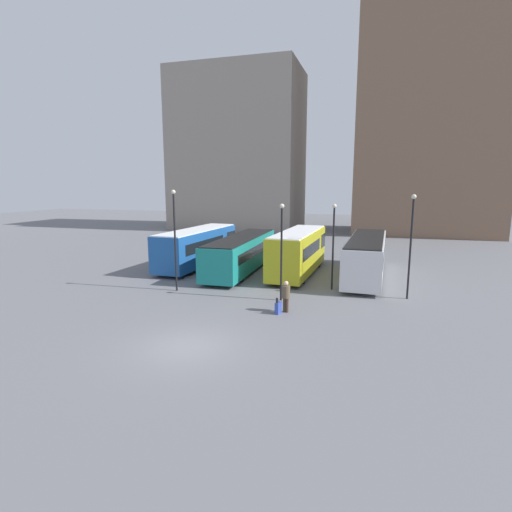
% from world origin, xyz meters
% --- Properties ---
extents(ground_plane, '(160.00, 160.00, 0.00)m').
position_xyz_m(ground_plane, '(0.00, 0.00, 0.00)').
color(ground_plane, slate).
extents(building_block_left, '(19.50, 12.59, 24.19)m').
position_xyz_m(building_block_left, '(-14.00, 47.02, 12.10)').
color(building_block_left, gray).
rests_on(building_block_left, ground_plane).
extents(building_block_right, '(18.82, 13.36, 42.35)m').
position_xyz_m(building_block_right, '(13.66, 47.02, 21.18)').
color(building_block_right, '#7F604C').
rests_on(building_block_right, ground_plane).
extents(bus_0, '(3.11, 10.49, 3.15)m').
position_xyz_m(bus_0, '(-6.87, 15.94, 1.71)').
color(bus_0, '#1E56A3').
rests_on(bus_0, ground_plane).
extents(bus_1, '(2.90, 12.08, 2.75)m').
position_xyz_m(bus_1, '(-2.71, 15.24, 1.51)').
color(bus_1, '#19847F').
rests_on(bus_1, ground_plane).
extents(bus_2, '(2.88, 9.90, 3.33)m').
position_xyz_m(bus_2, '(1.82, 15.45, 1.80)').
color(bus_2, gold).
rests_on(bus_2, ground_plane).
extents(bus_3, '(2.88, 12.07, 2.97)m').
position_xyz_m(bus_3, '(6.88, 15.96, 1.62)').
color(bus_3, silver).
rests_on(bus_3, ground_plane).
extents(traveler, '(0.52, 0.52, 1.73)m').
position_xyz_m(traveler, '(2.99, 5.83, 1.03)').
color(traveler, '#4C3828').
rests_on(traveler, ground_plane).
extents(suitcase, '(0.29, 0.47, 0.92)m').
position_xyz_m(suitcase, '(2.66, 5.44, 0.32)').
color(suitcase, '#334CB2').
rests_on(suitcase, ground_plane).
extents(lamp_post_0, '(0.28, 0.28, 6.27)m').
position_xyz_m(lamp_post_0, '(9.47, 10.46, 3.65)').
color(lamp_post_0, black).
rests_on(lamp_post_0, ground_plane).
extents(lamp_post_1, '(0.28, 0.28, 6.50)m').
position_xyz_m(lamp_post_1, '(-4.80, 8.16, 3.77)').
color(lamp_post_1, black).
rests_on(lamp_post_1, ground_plane).
extents(lamp_post_2, '(0.28, 0.28, 5.61)m').
position_xyz_m(lamp_post_2, '(4.86, 11.36, 3.31)').
color(lamp_post_2, black).
rests_on(lamp_post_2, ground_plane).
extents(lamp_post_3, '(0.28, 0.28, 5.74)m').
position_xyz_m(lamp_post_3, '(2.22, 7.95, 3.38)').
color(lamp_post_3, black).
rests_on(lamp_post_3, ground_plane).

